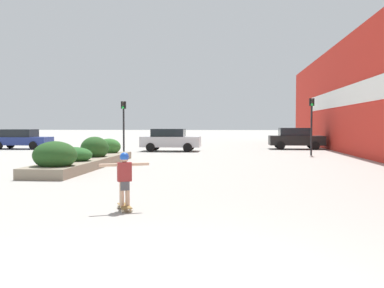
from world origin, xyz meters
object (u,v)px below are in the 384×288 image
(traffic_light_left, at_px, (124,118))
(traffic_light_right, at_px, (312,116))
(car_center_left, at_px, (21,139))
(car_center_right, at_px, (170,140))
(car_leftmost, at_px, (296,138))
(skateboard, at_px, (125,207))
(skateboarder, at_px, (124,173))

(traffic_light_left, relative_size, traffic_light_right, 0.96)
(car_center_left, bearing_deg, traffic_light_left, 60.46)
(car_center_right, relative_size, traffic_light_left, 1.24)
(car_leftmost, relative_size, traffic_light_left, 1.23)
(traffic_light_right, bearing_deg, car_center_right, 160.89)
(skateboard, height_order, car_leftmost, car_leftmost)
(car_leftmost, xyz_separation_m, car_center_right, (-9.04, -3.42, -0.02))
(traffic_light_left, distance_m, traffic_light_right, 11.39)
(car_leftmost, bearing_deg, skateboard, -16.38)
(skateboarder, distance_m, traffic_light_left, 17.49)
(skateboarder, height_order, car_center_right, car_center_right)
(car_leftmost, distance_m, traffic_light_right, 6.71)
(skateboard, xyz_separation_m, traffic_light_left, (-4.38, 16.87, 2.17))
(car_center_left, bearing_deg, car_center_right, 81.82)
(skateboard, bearing_deg, car_center_left, 97.36)
(skateboard, height_order, skateboarder, skateboarder)
(skateboarder, bearing_deg, skateboard, 0.00)
(car_center_left, bearing_deg, skateboard, 31.74)
(car_leftmost, bearing_deg, car_center_left, -85.21)
(car_leftmost, distance_m, car_center_left, 20.81)
(skateboarder, xyz_separation_m, car_leftmost, (7.02, 23.90, 0.03))
(car_center_left, distance_m, traffic_light_left, 10.83)
(traffic_light_left, bearing_deg, traffic_light_right, 2.42)
(car_center_right, distance_m, traffic_light_left, 4.55)
(skateboarder, height_order, car_center_left, car_center_left)
(skateboard, xyz_separation_m, car_center_left, (-13.71, 22.16, 0.70))
(traffic_light_left, bearing_deg, car_leftmost, 31.63)
(skateboard, xyz_separation_m, car_center_right, (-2.01, 20.48, 0.73))
(skateboard, relative_size, car_center_left, 0.17)
(skateboard, distance_m, skateboarder, 0.71)
(car_center_right, bearing_deg, car_center_left, -98.18)
(car_center_right, bearing_deg, traffic_light_right, 70.89)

